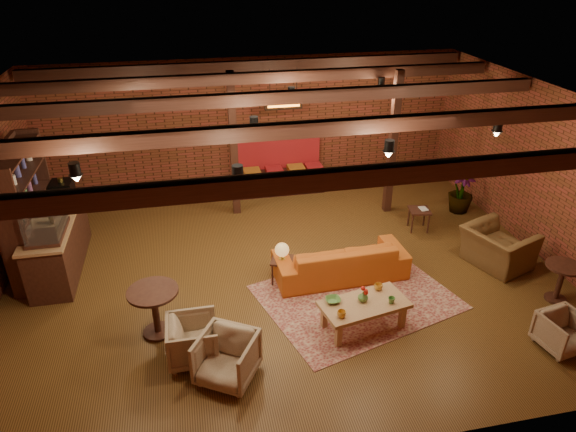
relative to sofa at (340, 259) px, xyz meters
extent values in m
plane|color=#3A250E|center=(-0.96, 0.35, -0.35)|extent=(10.00, 10.00, 0.00)
cube|color=black|center=(-0.96, 0.35, 2.85)|extent=(10.00, 8.00, 0.02)
cube|color=brown|center=(-0.96, 4.35, 1.25)|extent=(10.00, 0.02, 3.20)
cube|color=brown|center=(-0.96, -3.65, 1.25)|extent=(10.00, 0.02, 3.20)
cube|color=brown|center=(4.04, 0.35, 1.25)|extent=(0.02, 8.00, 3.20)
cylinder|color=black|center=(-0.96, 1.95, 2.50)|extent=(9.60, 0.12, 0.12)
cube|color=black|center=(-1.56, 2.95, 1.25)|extent=(0.16, 0.16, 3.20)
cube|color=black|center=(1.84, 2.35, 1.25)|extent=(0.16, 0.16, 3.20)
imported|color=#337F33|center=(-4.96, 1.55, 0.87)|extent=(0.35, 0.39, 0.30)
cube|color=orange|center=(-0.36, 3.45, 2.00)|extent=(0.86, 0.06, 0.30)
cube|color=maroon|center=(0.09, -0.70, -0.35)|extent=(3.66, 3.17, 0.01)
imported|color=#B75419|center=(0.00, 0.00, 0.00)|extent=(2.43, 1.02, 0.70)
cube|color=#9C6649|center=(-0.06, -1.47, 0.09)|extent=(1.48, 0.93, 0.07)
cube|color=#9C6649|center=(-0.57, -1.81, -0.15)|extent=(0.09, 0.09, 0.41)
cube|color=#9C6649|center=(0.55, -1.59, -0.15)|extent=(0.09, 0.09, 0.41)
cube|color=#9C6649|center=(-0.67, -1.34, -0.15)|extent=(0.09, 0.09, 0.41)
cube|color=#9C6649|center=(0.45, -1.12, -0.15)|extent=(0.09, 0.09, 0.41)
imported|color=gold|center=(-0.51, -1.72, 0.18)|extent=(0.16, 0.16, 0.11)
imported|color=#4E833B|center=(0.35, -1.55, 0.17)|extent=(0.13, 0.13, 0.10)
imported|color=gold|center=(0.28, -1.18, 0.18)|extent=(0.16, 0.16, 0.11)
imported|color=#4E833B|center=(-0.53, -1.34, 0.15)|extent=(0.28, 0.28, 0.06)
imported|color=#4E833B|center=(-0.07, -1.41, 0.19)|extent=(0.15, 0.15, 0.13)
sphere|color=red|center=(-0.07, -1.41, 0.32)|extent=(0.10, 0.10, 0.10)
cube|color=black|center=(-1.08, 0.03, 0.10)|extent=(0.48, 0.48, 0.04)
cylinder|color=black|center=(-1.08, 0.03, -0.13)|extent=(0.03, 0.03, 0.44)
cylinder|color=olive|center=(-1.08, 0.03, 0.13)|extent=(0.13, 0.13, 0.02)
cylinder|color=olive|center=(-1.08, 0.03, 0.20)|extent=(0.04, 0.04, 0.18)
sphere|color=#C5722E|center=(-1.08, 0.03, 0.32)|extent=(0.25, 0.25, 0.25)
cylinder|color=black|center=(-3.27, -0.95, 0.44)|extent=(0.78, 0.78, 0.04)
cylinder|color=black|center=(-3.27, -0.95, 0.05)|extent=(0.11, 0.11, 0.76)
cylinder|color=black|center=(-3.27, -0.95, -0.33)|extent=(0.47, 0.47, 0.04)
imported|color=beige|center=(-2.73, -1.62, 0.02)|extent=(0.67, 0.72, 0.74)
imported|color=beige|center=(-2.29, -2.12, 0.04)|extent=(1.02, 1.00, 0.78)
imported|color=brown|center=(3.02, -0.24, 0.15)|extent=(1.09, 1.34, 1.00)
cube|color=black|center=(2.16, 1.35, 0.11)|extent=(0.50, 0.50, 0.04)
cylinder|color=black|center=(2.16, 1.35, -0.13)|extent=(0.04, 0.04, 0.44)
imported|color=black|center=(2.16, 1.35, 0.13)|extent=(0.20, 0.24, 0.02)
cylinder|color=black|center=(3.44, -1.46, 0.33)|extent=(0.60, 0.60, 0.04)
cylinder|color=black|center=(3.44, -1.46, 0.00)|extent=(0.09, 0.09, 0.65)
cylinder|color=black|center=(3.44, -1.46, -0.33)|extent=(0.36, 0.36, 0.04)
imported|color=beige|center=(2.71, -2.53, -0.03)|extent=(0.71, 0.68, 0.64)
imported|color=#4C7F4C|center=(3.44, 1.97, 1.16)|extent=(1.80, 1.80, 3.01)
camera|label=1|loc=(-2.55, -7.55, 5.05)|focal=32.00mm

